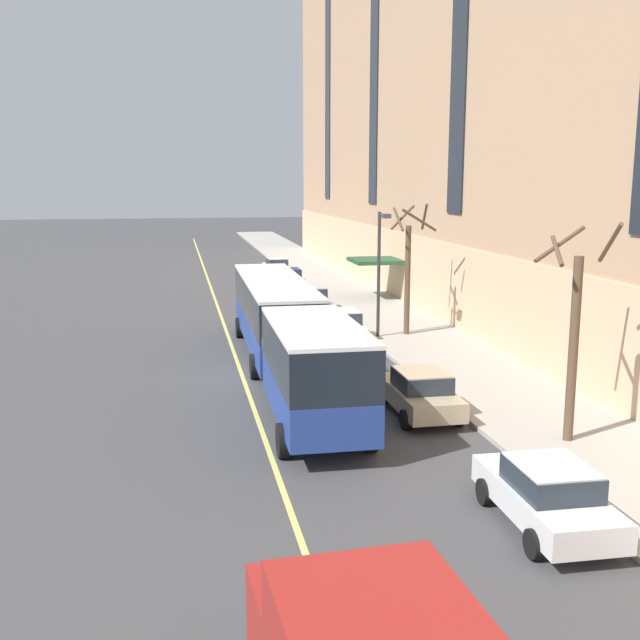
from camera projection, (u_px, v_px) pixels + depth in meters
name	position (u px, v px, depth m)	size (l,w,h in m)	color
ground_plane	(253.00, 376.00, 29.92)	(260.00, 260.00, 0.00)	#424244
sidewalk	(438.00, 349.00, 34.46)	(5.32, 160.00, 0.15)	#ADA89E
city_bus	(286.00, 328.00, 29.33)	(3.06, 20.23, 3.46)	navy
parked_car_white_0	(341.00, 325.00, 36.32)	(1.99, 4.30, 1.56)	silver
parked_car_silver_1	(312.00, 299.00, 44.44)	(2.06, 4.85, 1.56)	#B7B7BC
parked_car_champagne_2	(420.00, 393.00, 24.82)	(2.01, 4.29, 1.56)	#BCAD89
parked_car_white_3	(547.00, 495.00, 16.76)	(2.07, 4.37, 1.56)	silver
parked_car_white_5	(277.00, 267.00, 60.49)	(2.03, 4.60, 1.56)	silver
parked_car_navy_6	(289.00, 279.00, 53.33)	(1.96, 4.26, 1.56)	navy
street_tree_near_corner	(574.00, 333.00, 21.62)	(2.13, 2.14, 6.47)	brown
street_tree_mid_block	(409.00, 267.00, 36.82)	(1.98, 2.02, 6.49)	brown
street_lamp	(380.00, 260.00, 35.95)	(0.36, 1.48, 6.09)	#2D2D30
lane_centerline	(236.00, 359.00, 32.74)	(0.16, 140.00, 0.01)	#E0D66B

